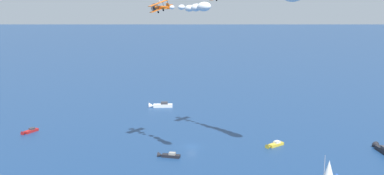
{
  "coord_description": "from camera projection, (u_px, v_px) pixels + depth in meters",
  "views": [
    {
      "loc": [
        -123.38,
        15.52,
        41.47
      ],
      "look_at": [
        -0.12,
        -0.08,
        18.08
      ],
      "focal_mm": 40.49,
      "sensor_mm": 36.0,
      "label": 1
    }
  ],
  "objects": [
    {
      "name": "biplane_lead",
      "position": [
        161.0,
        7.0,
        115.52
      ],
      "size": [
        6.98,
        6.85,
        3.9
      ],
      "color": "orange"
    },
    {
      "name": "ground_plane",
      "position": [
        192.0,
        147.0,
        129.88
      ],
      "size": [
        2000.0,
        2000.0,
        0.0
      ],
      "primitive_type": "plane",
      "color": "navy"
    },
    {
      "name": "motorboat_mid_cluster",
      "position": [
        168.0,
        155.0,
        120.76
      ],
      "size": [
        3.82,
        6.51,
        1.84
      ],
      "color": "black",
      "rests_on": "ground_plane"
    },
    {
      "name": "motorboat_trailing",
      "position": [
        160.0,
        105.0,
        180.45
      ],
      "size": [
        3.38,
        10.02,
        2.86
      ],
      "color": "white",
      "rests_on": "ground_plane"
    },
    {
      "name": "motorboat_near_centre",
      "position": [
        382.0,
        149.0,
        125.46
      ],
      "size": [
        8.98,
        2.72,
        2.58
      ],
      "color": "black",
      "rests_on": "ground_plane"
    },
    {
      "name": "smoke_trail_lead",
      "position": [
        196.0,
        7.0,
        104.9
      ],
      "size": [
        13.8,
        10.2,
        2.86
      ],
      "color": "white"
    },
    {
      "name": "motorboat_far_port",
      "position": [
        274.0,
        145.0,
        129.76
      ],
      "size": [
        4.85,
        6.54,
        1.92
      ],
      "color": "gold",
      "rests_on": "ground_plane"
    },
    {
      "name": "motorboat_offshore",
      "position": [
        29.0,
        131.0,
        143.91
      ],
      "size": [
        6.07,
        4.89,
        1.82
      ],
      "color": "#B21E1E",
      "rests_on": "ground_plane"
    }
  ]
}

